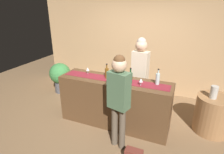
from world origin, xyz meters
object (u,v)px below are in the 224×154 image
object	(u,v)px
wine_glass_near_customer	(88,69)
vase_on_side_table	(214,92)
potted_plant_tall	(60,76)
wine_bottle_green	(130,78)
wine_bottle_clear	(158,79)
wine_glass_far_end	(115,75)
customer_sipping	(119,94)
wine_glass_mid_counter	(141,80)
wine_bottle_amber	(107,73)
round_side_table	(213,114)
bartender	(140,69)

from	to	relation	value
wine_glass_near_customer	vase_on_side_table	world-z (taller)	wine_glass_near_customer
wine_glass_near_customer	potted_plant_tall	distance (m)	1.66
wine_bottle_green	wine_bottle_clear	world-z (taller)	same
wine_glass_far_end	potted_plant_tall	bearing A→B (deg)	156.79
customer_sipping	wine_glass_mid_counter	bearing A→B (deg)	81.74
customer_sipping	wine_glass_near_customer	bearing A→B (deg)	158.94
wine_bottle_green	potted_plant_tall	world-z (taller)	wine_bottle_green
wine_bottle_amber	wine_glass_mid_counter	world-z (taller)	wine_bottle_amber
round_side_table	customer_sipping	bearing A→B (deg)	-144.04
bartender	wine_glass_far_end	bearing A→B (deg)	67.65
customer_sipping	vase_on_side_table	world-z (taller)	customer_sipping
round_side_table	vase_on_side_table	size ratio (longest dim) A/B	3.08
wine_bottle_clear	round_side_table	xyz separation A→B (m)	(1.06, 0.41, -0.73)
wine_bottle_amber	wine_glass_far_end	world-z (taller)	wine_bottle_amber
wine_glass_near_customer	vase_on_side_table	distance (m)	2.46
wine_bottle_clear	wine_glass_near_customer	bearing A→B (deg)	-178.96
bartender	customer_sipping	distance (m)	1.19
bartender	potted_plant_tall	world-z (taller)	bartender
wine_glass_near_customer	wine_glass_far_end	xyz separation A→B (m)	(0.65, -0.10, 0.00)
wine_bottle_clear	wine_glass_far_end	distance (m)	0.80
wine_glass_far_end	vase_on_side_table	bearing A→B (deg)	15.09
wine_glass_far_end	wine_bottle_green	bearing A→B (deg)	-4.36
wine_bottle_green	vase_on_side_table	bearing A→B (deg)	19.03
wine_glass_far_end	vase_on_side_table	xyz separation A→B (m)	(1.77, 0.48, -0.24)
bartender	vase_on_side_table	distance (m)	1.46
wine_glass_mid_counter	potted_plant_tall	distance (m)	2.75
round_side_table	bartender	bearing A→B (deg)	177.20
wine_glass_far_end	wine_glass_mid_counter	bearing A→B (deg)	-5.79
wine_glass_far_end	bartender	distance (m)	0.69
wine_bottle_clear	customer_sipping	xyz separation A→B (m)	(-0.48, -0.71, -0.07)
round_side_table	vase_on_side_table	distance (m)	0.50
wine_bottle_amber	wine_bottle_clear	distance (m)	0.98
wine_bottle_green	wine_glass_near_customer	size ratio (longest dim) A/B	2.10
wine_bottle_clear	potted_plant_tall	xyz separation A→B (m)	(-2.78, 0.73, -0.62)
wine_bottle_green	vase_on_side_table	xyz separation A→B (m)	(1.45, 0.50, -0.24)
wine_bottle_amber	customer_sipping	distance (m)	0.79
wine_bottle_clear	wine_glass_far_end	world-z (taller)	wine_bottle_clear
wine_glass_mid_counter	wine_glass_far_end	world-z (taller)	same
wine_bottle_amber	customer_sipping	xyz separation A→B (m)	(0.49, -0.62, -0.07)
wine_bottle_amber	wine_glass_near_customer	xyz separation A→B (m)	(-0.46, 0.06, -0.01)
wine_bottle_clear	potted_plant_tall	distance (m)	2.94
bartender	potted_plant_tall	xyz separation A→B (m)	(-2.33, 0.25, -0.60)
wine_glass_far_end	potted_plant_tall	xyz separation A→B (m)	(-2.00, 0.86, -0.61)
wine_glass_mid_counter	bartender	distance (m)	0.69
vase_on_side_table	round_side_table	bearing A→B (deg)	37.99
wine_bottle_green	round_side_table	xyz separation A→B (m)	(1.53, 0.56, -0.73)
wine_bottle_amber	wine_glass_near_customer	distance (m)	0.47
wine_bottle_amber	bartender	bearing A→B (deg)	47.69
customer_sipping	potted_plant_tall	distance (m)	2.77
potted_plant_tall	wine_bottle_clear	bearing A→B (deg)	-14.71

